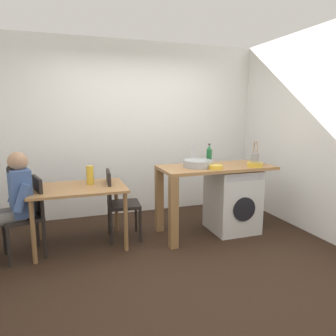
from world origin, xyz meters
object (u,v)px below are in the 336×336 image
object	(u,v)px
seated_person	(12,200)
vase	(90,175)
mixing_bowl	(216,167)
chair_person_seat	(29,212)
washing_machine	(232,200)
bottle_tall_green	(209,155)
chair_opposite	(118,201)
utensil_crock	(255,158)
colander	(255,164)
dining_table	(79,195)

from	to	relation	value
seated_person	vase	bearing A→B (deg)	-90.85
mixing_bowl	chair_person_seat	bearing A→B (deg)	173.21
washing_machine	bottle_tall_green	distance (m)	0.70
washing_machine	mixing_bowl	world-z (taller)	mixing_bowl
chair_opposite	washing_machine	xyz separation A→B (m)	(1.54, -0.20, -0.08)
seated_person	utensil_crock	bearing A→B (deg)	-104.92
chair_person_seat	seated_person	world-z (taller)	seated_person
chair_person_seat	seated_person	bearing A→B (deg)	90.00
seated_person	washing_machine	xyz separation A→B (m)	(2.72, -0.02, -0.24)
seated_person	utensil_crock	xyz separation A→B (m)	(3.09, 0.03, 0.32)
chair_person_seat	chair_opposite	world-z (taller)	same
mixing_bowl	colander	bearing A→B (deg)	-2.05
seated_person	utensil_crock	size ratio (longest dim) A/B	4.01
dining_table	bottle_tall_green	xyz separation A→B (m)	(1.71, -0.02, 0.41)
dining_table	chair_person_seat	world-z (taller)	chair_person_seat
dining_table	utensil_crock	xyz separation A→B (m)	(2.39, -0.09, 0.35)
chair_person_seat	bottle_tall_green	world-z (taller)	bottle_tall_green
chair_opposite	washing_machine	bearing A→B (deg)	87.08
chair_opposite	utensil_crock	distance (m)	1.98
dining_table	seated_person	size ratio (longest dim) A/B	0.92
washing_machine	bottle_tall_green	world-z (taller)	bottle_tall_green
utensil_crock	chair_opposite	bearing A→B (deg)	175.59
mixing_bowl	colander	world-z (taller)	colander
bottle_tall_green	colander	size ratio (longest dim) A/B	1.42
seated_person	mixing_bowl	xyz separation A→B (m)	(2.35, -0.22, 0.28)
utensil_crock	colander	world-z (taller)	utensil_crock
dining_table	colander	bearing A→B (deg)	-9.31
bottle_tall_green	seated_person	bearing A→B (deg)	-177.57
chair_person_seat	bottle_tall_green	size ratio (longest dim) A/B	3.16
colander	vase	distance (m)	2.11
washing_machine	vase	world-z (taller)	vase
chair_opposite	chair_person_seat	bearing A→B (deg)	-77.99
chair_opposite	seated_person	bearing A→B (deg)	-76.92
dining_table	bottle_tall_green	bearing A→B (deg)	-0.68
chair_opposite	bottle_tall_green	world-z (taller)	bottle_tall_green
washing_machine	colander	xyz separation A→B (m)	(0.19, -0.22, 0.52)
seated_person	colander	distance (m)	2.93
chair_person_seat	mixing_bowl	size ratio (longest dim) A/B	5.06
colander	chair_person_seat	bearing A→B (deg)	174.16
mixing_bowl	vase	bearing A→B (deg)	163.58
seated_person	utensil_crock	distance (m)	3.11
dining_table	vase	distance (m)	0.28
chair_person_seat	utensil_crock	size ratio (longest dim) A/B	3.00
chair_person_seat	bottle_tall_green	distance (m)	2.32
bottle_tall_green	washing_machine	bearing A→B (deg)	-21.90
washing_machine	mixing_bowl	bearing A→B (deg)	-151.90
chair_person_seat	colander	size ratio (longest dim) A/B	4.50
dining_table	mixing_bowl	bearing A→B (deg)	-11.71
dining_table	seated_person	distance (m)	0.71
vase	dining_table	bearing A→B (deg)	-146.31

